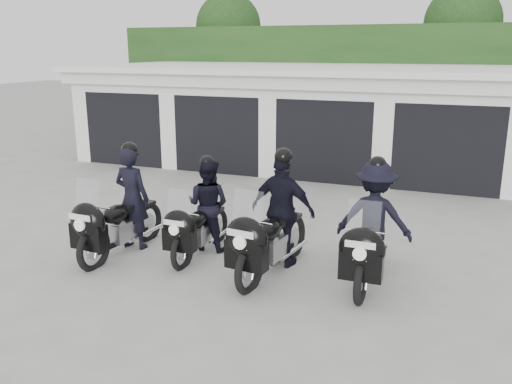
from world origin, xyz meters
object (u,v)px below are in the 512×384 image
(police_bike_d, at_px, (372,226))
(police_bike_a, at_px, (121,210))
(police_bike_b, at_px, (204,212))
(police_bike_c, at_px, (277,219))

(police_bike_d, bearing_deg, police_bike_a, -174.00)
(police_bike_a, distance_m, police_bike_b, 1.42)
(police_bike_d, bearing_deg, police_bike_c, -171.57)
(police_bike_a, relative_size, police_bike_d, 1.01)
(police_bike_b, relative_size, police_bike_d, 0.89)
(police_bike_a, bearing_deg, police_bike_b, 26.67)
(police_bike_a, distance_m, police_bike_c, 2.78)
(police_bike_b, bearing_deg, police_bike_d, 0.20)
(police_bike_d, bearing_deg, police_bike_b, 178.27)
(police_bike_c, bearing_deg, police_bike_a, -166.69)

